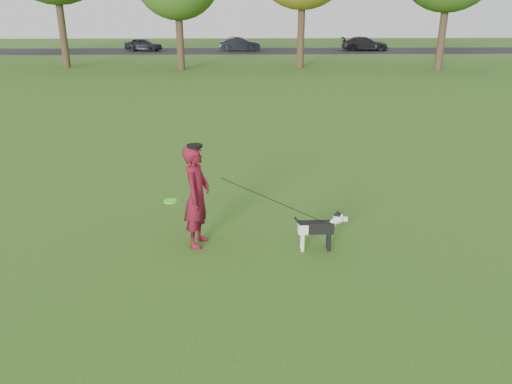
{
  "coord_description": "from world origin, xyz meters",
  "views": [
    {
      "loc": [
        -0.02,
        -8.46,
        3.97
      ],
      "look_at": [
        0.21,
        -0.39,
        0.95
      ],
      "focal_mm": 35.0,
      "sensor_mm": 36.0,
      "label": 1
    }
  ],
  "objects_px": {
    "man": "(197,196)",
    "dog": "(320,226)",
    "car_left": "(144,45)",
    "car_mid": "(240,44)",
    "car_right": "(365,44)"
  },
  "relations": [
    {
      "from": "dog",
      "to": "car_mid",
      "type": "relative_size",
      "value": 0.25
    },
    {
      "from": "man",
      "to": "dog",
      "type": "xyz_separation_m",
      "value": [
        2.11,
        -0.27,
        -0.47
      ]
    },
    {
      "from": "car_left",
      "to": "car_mid",
      "type": "relative_size",
      "value": 0.9
    },
    {
      "from": "dog",
      "to": "car_right",
      "type": "bearing_deg",
      "value": 75.83
    },
    {
      "from": "man",
      "to": "dog",
      "type": "bearing_deg",
      "value": -85.26
    },
    {
      "from": "car_left",
      "to": "car_mid",
      "type": "height_order",
      "value": "car_mid"
    },
    {
      "from": "dog",
      "to": "car_mid",
      "type": "xyz_separation_m",
      "value": [
        -1.44,
        40.73,
        0.21
      ]
    },
    {
      "from": "man",
      "to": "dog",
      "type": "height_order",
      "value": "man"
    },
    {
      "from": "dog",
      "to": "car_right",
      "type": "height_order",
      "value": "car_right"
    },
    {
      "from": "car_left",
      "to": "dog",
      "type": "bearing_deg",
      "value": -158.5
    },
    {
      "from": "car_left",
      "to": "car_right",
      "type": "distance_m",
      "value": 20.69
    },
    {
      "from": "car_mid",
      "to": "car_left",
      "type": "bearing_deg",
      "value": 91.43
    },
    {
      "from": "dog",
      "to": "car_left",
      "type": "height_order",
      "value": "car_left"
    },
    {
      "from": "man",
      "to": "car_right",
      "type": "relative_size",
      "value": 0.42
    },
    {
      "from": "car_left",
      "to": "car_right",
      "type": "height_order",
      "value": "car_right"
    }
  ]
}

